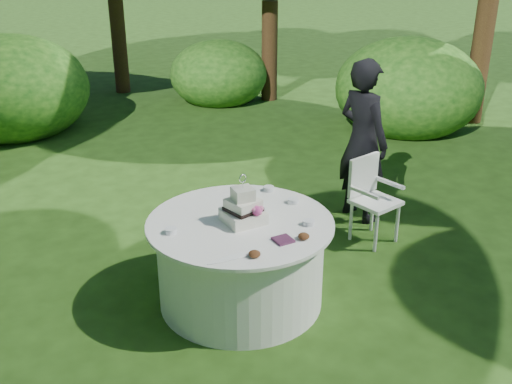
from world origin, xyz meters
TOP-DOWN VIEW (x-y plane):
  - ground at (0.00, 0.00)m, footprint 80.00×80.00m
  - napkins at (0.13, -0.47)m, footprint 0.14×0.14m
  - feather_plume at (-0.30, -0.52)m, footprint 0.48×0.07m
  - guest at (1.94, 0.86)m, footprint 0.51×0.70m
  - table at (0.00, 0.00)m, footprint 1.56×1.56m
  - cake at (0.02, -0.03)m, footprint 0.31×0.32m
  - chair at (1.71, 0.39)m, footprint 0.49×0.48m
  - votives at (0.25, 0.07)m, footprint 1.26×0.87m
  - petal_cups at (0.05, -0.55)m, footprint 0.56×0.15m

SIDE VIEW (x-z plane):
  - ground at x=0.00m, z-range 0.00..0.00m
  - table at x=0.00m, z-range 0.00..0.77m
  - chair at x=1.71m, z-range 0.07..0.96m
  - feather_plume at x=-0.30m, z-range 0.77..0.78m
  - napkins at x=0.13m, z-range 0.77..0.79m
  - votives at x=0.25m, z-range 0.77..0.81m
  - petal_cups at x=0.05m, z-range 0.77..0.82m
  - cake at x=0.02m, z-range 0.67..1.10m
  - guest at x=1.94m, z-range 0.00..1.79m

